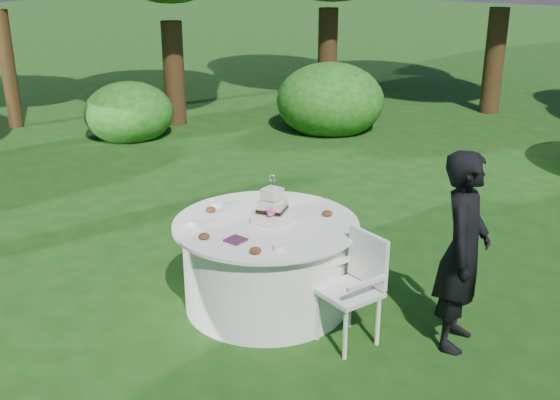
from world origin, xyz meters
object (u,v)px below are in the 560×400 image
object	(u,v)px
table	(266,263)
chair	(356,280)
cake	(272,209)
napkins	(236,240)
guest	(463,251)

from	to	relation	value
table	chair	xyz separation A→B (m)	(0.90, -0.01, 0.13)
table	cake	world-z (taller)	cake
table	chair	world-z (taller)	chair
napkins	guest	size ratio (longest dim) A/B	0.09
guest	cake	world-z (taller)	guest
guest	cake	xyz separation A→B (m)	(-1.50, -0.41, 0.10)
cake	guest	bearing A→B (deg)	15.29
cake	chair	distance (m)	0.94
guest	chair	bearing A→B (deg)	112.28
napkins	cake	world-z (taller)	cake
napkins	guest	distance (m)	1.73
napkins	cake	distance (m)	0.50
chair	napkins	bearing A→B (deg)	-152.24
chair	guest	bearing A→B (deg)	35.41
guest	cake	size ratio (longest dim) A/B	3.79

